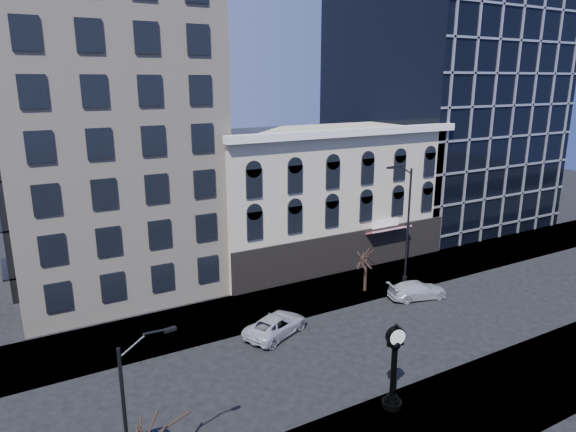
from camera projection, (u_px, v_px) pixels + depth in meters
ground at (292, 366)px, 30.29m from camera, size 160.00×160.00×0.00m
sidewalk_far at (236, 313)px, 36.98m from camera, size 160.00×6.00×0.12m
cream_tower at (95, 39)px, 38.23m from camera, size 15.90×15.40×42.50m
victorian_row at (318, 195)px, 47.84m from camera, size 22.60×11.19×12.50m
glass_office at (440, 101)px, 59.58m from camera, size 20.00×20.15×28.00m
street_clock at (394, 370)px, 25.85m from camera, size 1.05×1.05×4.64m
street_lamp_near at (138, 381)px, 18.33m from camera, size 2.00×0.45×7.74m
street_lamp_far at (402, 193)px, 40.50m from camera, size 2.60×0.70×10.07m
bare_tree_near at (156, 431)px, 18.01m from camera, size 3.32×3.32×5.71m
bare_tree_far at (366, 253)px, 40.09m from camera, size 2.42×2.42×4.15m
car_far_a at (276, 325)px, 33.89m from camera, size 5.40×4.08×1.36m
car_far_b at (417, 290)px, 39.56m from camera, size 4.94×2.96×1.34m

